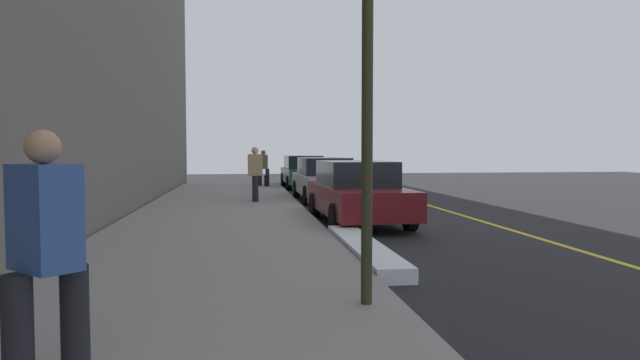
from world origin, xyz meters
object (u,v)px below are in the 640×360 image
Objects in this scene: parked_car_green at (303,172)px; pedestrian_olive_coat at (264,167)px; parked_car_silver at (325,179)px; parked_car_maroon at (357,192)px; traffic_light_pole at (368,15)px; pedestrian_tan_coat at (255,172)px; rolling_suitcase at (267,181)px; pedestrian_blue_coat at (46,253)px.

parked_car_green is 1.96m from pedestrian_olive_coat.
parked_car_maroon is (6.03, -0.07, -0.00)m from parked_car_silver.
parked_car_green is 0.98× the size of parked_car_silver.
traffic_light_pole is (20.00, 0.39, 2.16)m from pedestrian_olive_coat.
parked_car_green is 2.89× the size of pedestrian_olive_coat.
parked_car_maroon is at bearing 27.59° from pedestrian_tan_coat.
traffic_light_pole is (20.42, -1.50, 2.42)m from parked_car_green.
pedestrian_olive_coat is (-12.39, -1.85, 0.26)m from parked_car_maroon.
pedestrian_olive_coat is (-7.81, 0.54, -0.05)m from pedestrian_tan_coat.
parked_car_green is 5.59× the size of rolling_suitcase.
parked_car_maroon is at bearing 169.12° from traffic_light_pole.
traffic_light_pole reaches higher than pedestrian_tan_coat.
rolling_suitcase is (-19.46, -0.27, -2.79)m from traffic_light_pole.
traffic_light_pole is at bearing 124.73° from pedestrian_blue_coat.
pedestrian_blue_coat is at bearing -5.82° from pedestrian_olive_coat.
traffic_light_pole is at bearing -4.22° from parked_car_green.
parked_car_green is 2.65× the size of pedestrian_blue_coat.
parked_car_maroon is (12.81, -0.04, -0.00)m from parked_car_green.
parked_car_green is 6.78m from parked_car_silver.
pedestrian_tan_coat is (8.23, -2.43, 0.31)m from parked_car_green.
parked_car_maroon is at bearing 8.30° from rolling_suitcase.
traffic_light_pole reaches higher than pedestrian_blue_coat.
pedestrian_olive_coat is 20.12m from traffic_light_pole.
pedestrian_blue_coat is 1.09× the size of pedestrian_olive_coat.
rolling_suitcase is (0.96, -1.77, -0.36)m from parked_car_green.
traffic_light_pole is (7.61, -1.46, 2.42)m from parked_car_maroon.
pedestrian_tan_coat reaches higher than parked_car_green.
traffic_light_pole is (-1.81, 2.61, 2.09)m from pedestrian_blue_coat.
parked_car_silver and parked_car_maroon have the same top height.
parked_car_green is 2.05m from rolling_suitcase.
pedestrian_tan_coat is 0.38× the size of traffic_light_pole.
pedestrian_tan_coat is 7.83m from pedestrian_olive_coat.
parked_car_maroon is at bearing -0.66° from parked_car_silver.
parked_car_maroon is 5.17m from pedestrian_tan_coat.
rolling_suitcase is at bearing 173.71° from pedestrian_blue_coat.
parked_car_green is 20.62m from traffic_light_pole.
pedestrian_tan_coat is 2.05× the size of rolling_suitcase.
pedestrian_blue_coat reaches higher than pedestrian_tan_coat.
pedestrian_olive_coat is 0.36× the size of traffic_light_pole.
pedestrian_olive_coat reaches higher than rolling_suitcase.
pedestrian_olive_coat is (-6.36, -1.92, 0.26)m from parked_car_silver.
parked_car_green reaches higher than rolling_suitcase.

